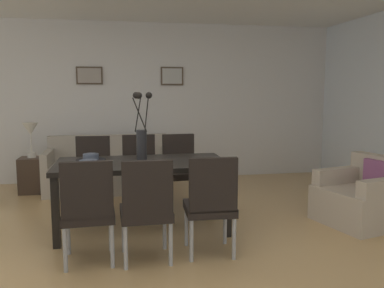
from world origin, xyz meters
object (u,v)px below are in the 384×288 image
at_px(dining_chair_near_right, 93,170).
at_px(bowl_near_left, 88,163).
at_px(sofa, 109,171).
at_px(dining_chair_far_right, 140,167).
at_px(side_table, 33,175).
at_px(dining_chair_mid_left, 211,201).
at_px(table_lamp, 30,132).
at_px(dining_table, 142,169).
at_px(armchair, 363,198).
at_px(dining_chair_far_left, 147,205).
at_px(framed_picture_center, 172,76).
at_px(bowl_near_right, 91,156).
at_px(dining_chair_mid_right, 180,166).
at_px(centerpiece_vase, 142,135).
at_px(dining_chair_near_left, 88,207).
at_px(framed_picture_left, 89,76).

height_order(dining_chair_near_right, bowl_near_left, dining_chair_near_right).
height_order(bowl_near_left, sofa, bowl_near_left).
bearing_deg(dining_chair_far_right, side_table, 146.46).
xyz_separation_m(dining_chair_mid_left, table_lamp, (-2.05, 2.74, 0.38)).
relative_size(dining_table, bowl_near_left, 10.59).
bearing_deg(armchair, dining_chair_far_left, -165.77).
bearing_deg(armchair, framed_picture_center, 122.89).
xyz_separation_m(bowl_near_left, bowl_near_right, (0.00, 0.41, 0.00)).
height_order(dining_table, dining_chair_mid_right, dining_chair_mid_right).
bearing_deg(centerpiece_vase, dining_chair_near_left, -121.29).
distance_m(dining_chair_far_right, side_table, 1.83).
bearing_deg(side_table, armchair, -28.59).
bearing_deg(side_table, dining_chair_far_right, -33.54).
relative_size(framed_picture_left, framed_picture_center, 1.10).
xyz_separation_m(dining_chair_near_right, bowl_near_right, (0.02, -0.63, 0.27)).
bearing_deg(side_table, centerpiece_vase, -51.83).
xyz_separation_m(dining_chair_mid_left, framed_picture_center, (0.11, 3.36, 1.22)).
xyz_separation_m(bowl_near_left, side_table, (-0.95, 2.10, -0.52)).
bearing_deg(side_table, framed_picture_left, 37.00).
bearing_deg(dining_chair_far_left, bowl_near_right, 115.60).
height_order(dining_chair_mid_left, framed_picture_center, framed_picture_center).
xyz_separation_m(dining_chair_near_left, dining_chair_mid_left, (1.07, -0.00, 0.00)).
height_order(dining_chair_mid_left, bowl_near_right, dining_chair_mid_left).
bearing_deg(dining_table, dining_chair_mid_right, 58.03).
distance_m(dining_chair_near_right, table_lamp, 1.46).
bearing_deg(centerpiece_vase, framed_picture_center, 75.09).
xyz_separation_m(dining_table, dining_chair_near_left, (-0.51, -0.84, -0.15)).
bearing_deg(framed_picture_center, dining_chair_far_right, -111.70).
distance_m(dining_chair_near_left, armchair, 3.04).
xyz_separation_m(bowl_near_right, framed_picture_left, (-0.13, 2.31, 0.95)).
distance_m(sofa, side_table, 1.10).
bearing_deg(table_lamp, dining_chair_mid_left, -53.22).
bearing_deg(dining_chair_mid_left, table_lamp, 126.78).
distance_m(dining_chair_near_right, centerpiece_vase, 1.13).
xyz_separation_m(dining_chair_far_right, framed_picture_center, (0.65, 1.62, 1.22)).
height_order(dining_chair_far_right, sofa, dining_chair_far_right).
xyz_separation_m(dining_chair_mid_right, framed_picture_left, (-1.22, 1.64, 1.22)).
height_order(dining_table, dining_chair_mid_left, dining_chair_mid_left).
bearing_deg(bowl_near_left, sofa, 85.82).
distance_m(bowl_near_right, framed_picture_center, 2.78).
xyz_separation_m(dining_chair_mid_right, framed_picture_center, (0.12, 1.64, 1.22)).
xyz_separation_m(dining_chair_near_right, dining_chair_far_right, (0.59, 0.06, 0.00)).
bearing_deg(bowl_near_left, centerpiece_vase, 20.96).
xyz_separation_m(armchair, framed_picture_center, (-1.79, 2.77, 1.45)).
xyz_separation_m(dining_chair_far_right, sofa, (-0.41, 0.99, -0.23)).
bearing_deg(bowl_near_left, dining_table, 20.87).
bearing_deg(dining_chair_near_right, sofa, 80.45).
relative_size(centerpiece_vase, bowl_near_right, 4.32).
relative_size(dining_chair_near_left, armchair, 0.95).
distance_m(centerpiece_vase, table_lamp, 2.42).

